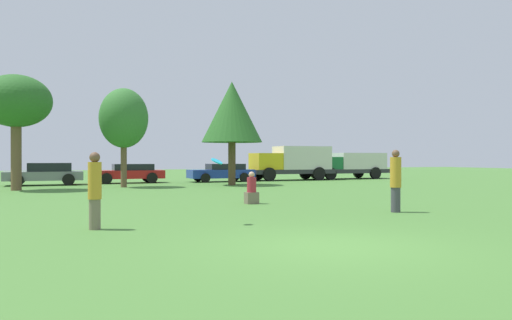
{
  "coord_description": "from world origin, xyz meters",
  "views": [
    {
      "loc": [
        -4.81,
        -7.84,
        1.59
      ],
      "look_at": [
        0.53,
        4.64,
        1.53
      ],
      "focal_mm": 35.6,
      "sensor_mm": 36.0,
      "label": 1
    }
  ],
  "objects": [
    {
      "name": "parked_car_blue",
      "position": [
        6.32,
        23.92,
        0.63
      ],
      "size": [
        4.28,
        1.99,
        1.19
      ],
      "rotation": [
        0.0,
        0.0,
        3.13
      ],
      "color": "#1E389E",
      "rests_on": "ground"
    },
    {
      "name": "tree_2",
      "position": [
        5.44,
        19.65,
        4.21
      ],
      "size": [
        3.52,
        3.52,
        6.0
      ],
      "color": "brown",
      "rests_on": "ground"
    },
    {
      "name": "frisbee",
      "position": [
        -0.92,
        3.62,
        1.51
      ],
      "size": [
        0.31,
        0.28,
        0.21
      ],
      "color": "#19B2D8"
    },
    {
      "name": "delivery_truck_yellow",
      "position": [
        11.74,
        24.25,
        1.32
      ],
      "size": [
        6.15,
        2.34,
        2.4
      ],
      "rotation": [
        0.0,
        0.0,
        3.13
      ],
      "color": "#2D2D33",
      "rests_on": "ground"
    },
    {
      "name": "person_catcher",
      "position": [
        4.74,
        4.13,
        0.93
      ],
      "size": [
        0.32,
        0.32,
        1.82
      ],
      "rotation": [
        0.0,
        0.0,
        -3.11
      ],
      "color": "#3F3F47",
      "rests_on": "ground"
    },
    {
      "name": "tree_1",
      "position": [
        -0.64,
        20.0,
        3.69
      ],
      "size": [
        2.6,
        2.6,
        5.32
      ],
      "color": "brown",
      "rests_on": "ground"
    },
    {
      "name": "parked_car_grey",
      "position": [
        -4.5,
        23.9,
        0.68
      ],
      "size": [
        4.29,
        2.15,
        1.29
      ],
      "rotation": [
        0.0,
        0.0,
        3.13
      ],
      "color": "slate",
      "rests_on": "ground"
    },
    {
      "name": "bystander_sitting",
      "position": [
        1.93,
        8.3,
        0.46
      ],
      "size": [
        0.43,
        0.36,
        1.11
      ],
      "color": "#726651",
      "rests_on": "ground"
    },
    {
      "name": "ground_plane",
      "position": [
        0.0,
        0.0,
        0.0
      ],
      "size": [
        120.0,
        120.0,
        0.0
      ],
      "primitive_type": "plane",
      "color": "#477A33"
    },
    {
      "name": "delivery_truck_green",
      "position": [
        16.68,
        24.59,
        1.11
      ],
      "size": [
        6.19,
        2.56,
        1.95
      ],
      "rotation": [
        0.0,
        0.0,
        3.13
      ],
      "color": "#2D2D33",
      "rests_on": "ground"
    },
    {
      "name": "person_thrower",
      "position": [
        -3.68,
        3.87,
        0.88
      ],
      "size": [
        0.3,
        0.3,
        1.72
      ],
      "rotation": [
        0.0,
        0.0,
        0.03
      ],
      "color": "#726651",
      "rests_on": "ground"
    },
    {
      "name": "tree_0",
      "position": [
        -5.84,
        19.36,
        4.28
      ],
      "size": [
        3.35,
        3.35,
        5.62
      ],
      "color": "brown",
      "rests_on": "ground"
    },
    {
      "name": "parked_car_red",
      "position": [
        0.36,
        24.52,
        0.65
      ],
      "size": [
        4.43,
        1.92,
        1.2
      ],
      "rotation": [
        0.0,
        0.0,
        3.13
      ],
      "color": "red",
      "rests_on": "ground"
    }
  ]
}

